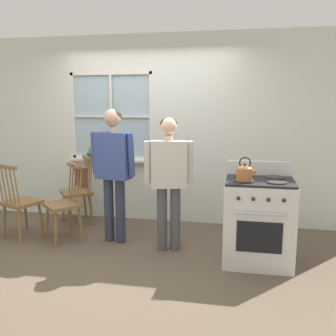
{
  "coord_description": "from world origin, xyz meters",
  "views": [
    {
      "loc": [
        1.31,
        -3.91,
        1.73
      ],
      "look_at": [
        0.49,
        0.23,
        1.0
      ],
      "focal_mm": 40.0,
      "sensor_mm": 36.0,
      "label": 1
    }
  ],
  "objects_px": {
    "chair_by_window": "(65,205)",
    "potted_plant": "(91,154)",
    "chair_near_wall": "(78,192)",
    "stove": "(258,220)",
    "person_elderly_left": "(113,162)",
    "handbag": "(81,176)",
    "kettle": "(245,172)",
    "chair_center_cluster": "(20,203)",
    "person_teen_center": "(169,172)"
  },
  "relations": [
    {
      "from": "chair_by_window",
      "to": "chair_center_cluster",
      "type": "bearing_deg",
      "value": -134.16
    },
    {
      "from": "chair_near_wall",
      "to": "chair_center_cluster",
      "type": "height_order",
      "value": "same"
    },
    {
      "from": "handbag",
      "to": "potted_plant",
      "type": "bearing_deg",
      "value": 103.09
    },
    {
      "from": "chair_by_window",
      "to": "person_elderly_left",
      "type": "bearing_deg",
      "value": 48.11
    },
    {
      "from": "stove",
      "to": "handbag",
      "type": "height_order",
      "value": "stove"
    },
    {
      "from": "chair_near_wall",
      "to": "stove",
      "type": "bearing_deg",
      "value": 32.52
    },
    {
      "from": "chair_near_wall",
      "to": "handbag",
      "type": "relative_size",
      "value": 3.17
    },
    {
      "from": "stove",
      "to": "potted_plant",
      "type": "xyz_separation_m",
      "value": [
        -2.42,
        1.19,
        0.51
      ]
    },
    {
      "from": "chair_center_cluster",
      "to": "handbag",
      "type": "distance_m",
      "value": 0.87
    },
    {
      "from": "person_elderly_left",
      "to": "person_teen_center",
      "type": "distance_m",
      "value": 0.73
    },
    {
      "from": "kettle",
      "to": "potted_plant",
      "type": "xyz_separation_m",
      "value": [
        -2.25,
        1.32,
        -0.04
      ]
    },
    {
      "from": "chair_by_window",
      "to": "chair_center_cluster",
      "type": "relative_size",
      "value": 1.0
    },
    {
      "from": "chair_by_window",
      "to": "stove",
      "type": "bearing_deg",
      "value": 38.11
    },
    {
      "from": "chair_near_wall",
      "to": "kettle",
      "type": "distance_m",
      "value": 2.63
    },
    {
      "from": "chair_by_window",
      "to": "person_elderly_left",
      "type": "relative_size",
      "value": 0.58
    },
    {
      "from": "stove",
      "to": "person_teen_center",
      "type": "bearing_deg",
      "value": 172.12
    },
    {
      "from": "kettle",
      "to": "stove",
      "type": "bearing_deg",
      "value": 38.73
    },
    {
      "from": "person_elderly_left",
      "to": "chair_by_window",
      "type": "bearing_deg",
      "value": -166.56
    },
    {
      "from": "chair_near_wall",
      "to": "person_teen_center",
      "type": "distance_m",
      "value": 1.74
    },
    {
      "from": "person_teen_center",
      "to": "stove",
      "type": "bearing_deg",
      "value": -21.67
    },
    {
      "from": "stove",
      "to": "potted_plant",
      "type": "bearing_deg",
      "value": 153.88
    },
    {
      "from": "chair_center_cluster",
      "to": "person_elderly_left",
      "type": "xyz_separation_m",
      "value": [
        1.26,
        0.08,
        0.56
      ]
    },
    {
      "from": "chair_center_cluster",
      "to": "person_teen_center",
      "type": "height_order",
      "value": "person_teen_center"
    },
    {
      "from": "chair_center_cluster",
      "to": "handbag",
      "type": "bearing_deg",
      "value": -142.12
    },
    {
      "from": "person_teen_center",
      "to": "stove",
      "type": "relative_size",
      "value": 1.45
    },
    {
      "from": "chair_near_wall",
      "to": "person_teen_center",
      "type": "bearing_deg",
      "value": 25.3
    },
    {
      "from": "kettle",
      "to": "potted_plant",
      "type": "height_order",
      "value": "kettle"
    },
    {
      "from": "handbag",
      "to": "kettle",
      "type": "bearing_deg",
      "value": -14.34
    },
    {
      "from": "chair_by_window",
      "to": "chair_center_cluster",
      "type": "distance_m",
      "value": 0.61
    },
    {
      "from": "chair_by_window",
      "to": "potted_plant",
      "type": "height_order",
      "value": "potted_plant"
    },
    {
      "from": "chair_center_cluster",
      "to": "kettle",
      "type": "relative_size",
      "value": 3.94
    },
    {
      "from": "person_elderly_left",
      "to": "handbag",
      "type": "distance_m",
      "value": 0.55
    },
    {
      "from": "chair_near_wall",
      "to": "kettle",
      "type": "relative_size",
      "value": 3.94
    },
    {
      "from": "person_teen_center",
      "to": "handbag",
      "type": "distance_m",
      "value": 1.24
    },
    {
      "from": "chair_by_window",
      "to": "person_elderly_left",
      "type": "height_order",
      "value": "person_elderly_left"
    },
    {
      "from": "person_elderly_left",
      "to": "handbag",
      "type": "bearing_deg",
      "value": 175.33
    },
    {
      "from": "chair_center_cluster",
      "to": "person_teen_center",
      "type": "relative_size",
      "value": 0.62
    },
    {
      "from": "person_elderly_left",
      "to": "kettle",
      "type": "relative_size",
      "value": 6.74
    },
    {
      "from": "chair_center_cluster",
      "to": "person_elderly_left",
      "type": "relative_size",
      "value": 0.58
    },
    {
      "from": "person_teen_center",
      "to": "potted_plant",
      "type": "bearing_deg",
      "value": 129.36
    },
    {
      "from": "chair_by_window",
      "to": "stove",
      "type": "height_order",
      "value": "stove"
    },
    {
      "from": "person_teen_center",
      "to": "handbag",
      "type": "relative_size",
      "value": 5.12
    },
    {
      "from": "chair_by_window",
      "to": "kettle",
      "type": "bearing_deg",
      "value": 34.39
    },
    {
      "from": "chair_by_window",
      "to": "stove",
      "type": "relative_size",
      "value": 0.9
    },
    {
      "from": "chair_center_cluster",
      "to": "person_elderly_left",
      "type": "bearing_deg",
      "value": -152.8
    },
    {
      "from": "person_teen_center",
      "to": "potted_plant",
      "type": "xyz_separation_m",
      "value": [
        -1.39,
        1.04,
        0.03
      ]
    },
    {
      "from": "person_elderly_left",
      "to": "person_teen_center",
      "type": "relative_size",
      "value": 1.06
    },
    {
      "from": "person_elderly_left",
      "to": "chair_center_cluster",
      "type": "bearing_deg",
      "value": -167.65
    },
    {
      "from": "chair_near_wall",
      "to": "kettle",
      "type": "bearing_deg",
      "value": 28.53
    },
    {
      "from": "chair_near_wall",
      "to": "potted_plant",
      "type": "height_order",
      "value": "potted_plant"
    }
  ]
}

